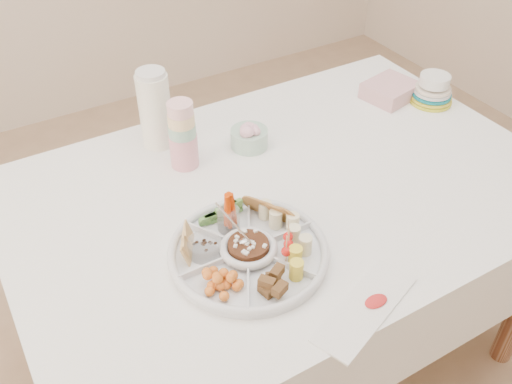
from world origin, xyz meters
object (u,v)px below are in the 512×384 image
dining_table (283,279)px  party_tray (248,250)px  plate_stack (433,90)px  thermos (155,108)px  chair (505,182)px

dining_table → party_tray: (-0.23, -0.18, 0.40)m
dining_table → plate_stack: bearing=11.8°
dining_table → thermos: bearing=120.3°
chair → party_tray: size_ratio=2.65×
party_tray → thermos: size_ratio=1.53×
dining_table → chair: (0.86, -0.11, 0.12)m
thermos → plate_stack: (0.89, -0.24, -0.08)m
chair → plate_stack: size_ratio=7.08×
chair → party_tray: chair is taller
plate_stack → dining_table: bearing=-168.2°
dining_table → chair: size_ratio=1.51×
dining_table → thermos: thermos is taller
chair → party_tray: bearing=-165.7°
thermos → plate_stack: bearing=-15.0°
party_tray → thermos: thermos is taller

